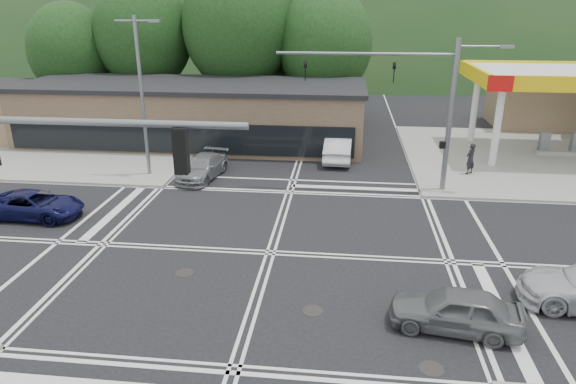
# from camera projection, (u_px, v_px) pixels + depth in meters

# --- Properties ---
(ground) EXTENTS (120.00, 120.00, 0.00)m
(ground) POSITION_uv_depth(u_px,v_px,m) (271.00, 253.00, 21.00)
(ground) COLOR black
(ground) RESTS_ON ground
(sidewalk_ne) EXTENTS (16.00, 16.00, 0.15)m
(sidewalk_ne) POSITION_uv_depth(u_px,v_px,m) (531.00, 158.00, 33.38)
(sidewalk_ne) COLOR gray
(sidewalk_ne) RESTS_ON ground
(sidewalk_nw) EXTENTS (16.00, 16.00, 0.15)m
(sidewalk_nw) POSITION_uv_depth(u_px,v_px,m) (92.00, 145.00, 36.51)
(sidewalk_nw) COLOR gray
(sidewalk_nw) RESTS_ON ground
(gas_station_canopy) EXTENTS (12.32, 8.34, 5.75)m
(gas_station_canopy) POSITION_uv_depth(u_px,v_px,m) (572.00, 79.00, 32.37)
(gas_station_canopy) COLOR silver
(gas_station_canopy) RESTS_ON ground
(convenience_store) EXTENTS (10.00, 6.00, 3.80)m
(convenience_store) POSITION_uv_depth(u_px,v_px,m) (558.00, 104.00, 41.54)
(convenience_store) COLOR #846B4F
(convenience_store) RESTS_ON ground
(commercial_row) EXTENTS (24.00, 8.00, 4.00)m
(commercial_row) POSITION_uv_depth(u_px,v_px,m) (194.00, 115.00, 36.97)
(commercial_row) COLOR brown
(commercial_row) RESTS_ON ground
(hill_north) EXTENTS (252.00, 126.00, 140.00)m
(hill_north) POSITION_uv_depth(u_px,v_px,m) (333.00, 52.00, 104.83)
(hill_north) COLOR #1A3618
(hill_north) RESTS_ON ground
(tree_n_a) EXTENTS (8.00, 8.00, 11.75)m
(tree_n_a) POSITION_uv_depth(u_px,v_px,m) (143.00, 34.00, 42.33)
(tree_n_a) COLOR #382619
(tree_n_a) RESTS_ON ground
(tree_n_b) EXTENTS (9.00, 9.00, 12.98)m
(tree_n_b) POSITION_uv_depth(u_px,v_px,m) (238.00, 26.00, 41.26)
(tree_n_b) COLOR #382619
(tree_n_b) RESTS_ON ground
(tree_n_c) EXTENTS (7.60, 7.60, 10.87)m
(tree_n_c) POSITION_uv_depth(u_px,v_px,m) (325.00, 44.00, 40.99)
(tree_n_c) COLOR #382619
(tree_n_c) RESTS_ON ground
(tree_n_d) EXTENTS (6.80, 6.80, 9.76)m
(tree_n_d) POSITION_uv_depth(u_px,v_px,m) (71.00, 51.00, 42.47)
(tree_n_d) COLOR #382619
(tree_n_d) RESTS_ON ground
(tree_n_e) EXTENTS (8.40, 8.40, 11.98)m
(tree_n_e) POSITION_uv_depth(u_px,v_px,m) (293.00, 32.00, 44.80)
(tree_n_e) COLOR #382619
(tree_n_e) RESTS_ON ground
(streetlight_nw) EXTENTS (2.50, 0.25, 9.00)m
(streetlight_nw) POSITION_uv_depth(u_px,v_px,m) (142.00, 90.00, 28.50)
(streetlight_nw) COLOR slate
(streetlight_nw) RESTS_ON ground
(signal_mast_ne) EXTENTS (11.65, 0.30, 8.00)m
(signal_mast_ne) POSITION_uv_depth(u_px,v_px,m) (427.00, 97.00, 26.15)
(signal_mast_ne) COLOR slate
(signal_mast_ne) RESTS_ON ground
(car_blue_west) EXTENTS (4.63, 2.24, 1.27)m
(car_blue_west) POSITION_uv_depth(u_px,v_px,m) (34.00, 205.00, 24.25)
(car_blue_west) COLOR #0C0D37
(car_blue_west) RESTS_ON ground
(car_grey_center) EXTENTS (4.23, 2.21, 1.38)m
(car_grey_center) POSITION_uv_depth(u_px,v_px,m) (455.00, 310.00, 15.90)
(car_grey_center) COLOR #5C5E61
(car_grey_center) RESTS_ON ground
(car_queue_a) EXTENTS (1.87, 4.91, 1.60)m
(car_queue_a) POSITION_uv_depth(u_px,v_px,m) (339.00, 148.00, 33.04)
(car_queue_a) COLOR silver
(car_queue_a) RESTS_ON ground
(car_queue_b) EXTENTS (1.81, 4.08, 1.36)m
(car_queue_b) POSITION_uv_depth(u_px,v_px,m) (338.00, 132.00, 37.54)
(car_queue_b) COLOR silver
(car_queue_b) RESTS_ON ground
(car_northbound) EXTENTS (2.51, 4.72, 1.30)m
(car_northbound) POSITION_uv_depth(u_px,v_px,m) (202.00, 167.00, 29.71)
(car_northbound) COLOR slate
(car_northbound) RESTS_ON ground
(pedestrian) EXTENTS (0.79, 0.77, 1.82)m
(pedestrian) POSITION_uv_depth(u_px,v_px,m) (470.00, 159.00, 29.87)
(pedestrian) COLOR black
(pedestrian) RESTS_ON sidewalk_ne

